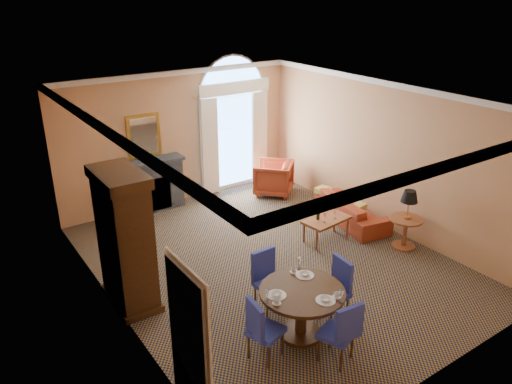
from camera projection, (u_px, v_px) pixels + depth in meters
ground at (270, 261)px, 9.74m from camera, size 7.50×7.50×0.00m
room_envelope at (250, 129)px, 9.26m from camera, size 6.04×7.52×3.45m
armoire at (126, 242)px, 8.10m from camera, size 0.68×1.20×2.36m
dining_table at (302, 303)px, 7.48m from camera, size 1.29×1.29×1.01m
dining_chair_north at (267, 276)px, 8.19m from camera, size 0.46×0.47×1.01m
dining_chair_south at (342, 330)px, 6.92m from camera, size 0.58×0.58×1.01m
dining_chair_east at (337, 285)px, 7.94m from camera, size 0.49×0.48×1.01m
dining_chair_west at (261, 327)px, 6.98m from camera, size 0.58×0.58×1.01m
sofa at (351, 210)px, 11.26m from camera, size 1.17×2.14×0.59m
armchair at (273, 178)px, 12.74m from camera, size 1.30×1.30×0.85m
coffee_table at (326, 220)px, 10.36m from camera, size 1.06×0.67×0.84m
side_table at (407, 213)px, 9.98m from camera, size 0.65×0.65×1.23m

